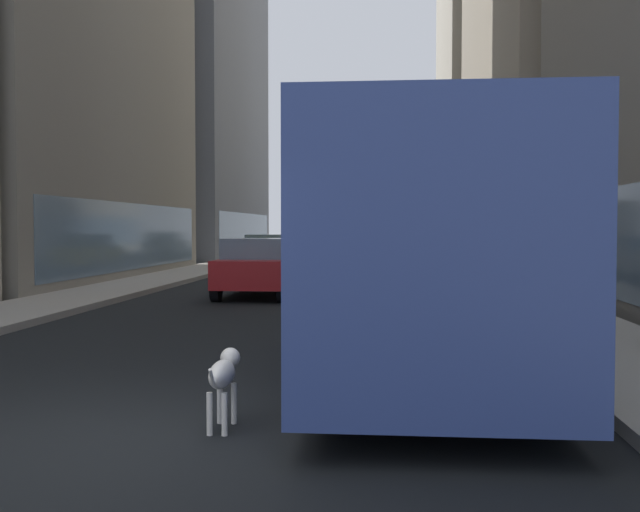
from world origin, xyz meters
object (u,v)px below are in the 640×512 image
Objects in this scene: dalmatian_dog at (223,375)px; pedestrian_in_coat at (553,276)px; car_red_coupe at (260,267)px; box_truck at (397,233)px; car_yellow_taxi at (269,253)px; transit_bus at (417,237)px; car_white_van at (400,258)px; car_grey_wagon at (333,244)px.

pedestrian_in_coat is at bearing 57.63° from dalmatian_dog.
box_truck reaches higher than car_red_coupe.
car_yellow_taxi is at bearing 115.36° from pedestrian_in_coat.
box_truck is at bearing 90.00° from transit_bus.
transit_bus is 5.15m from dalmatian_dog.
car_white_van is 4.60× the size of dalmatian_dog.
transit_bus is at bearing -90.00° from car_white_van.
car_grey_wagon is (-4.00, 36.89, -0.95)m from transit_bus.
pedestrian_in_coat is at bearing 46.48° from transit_bus.
transit_bus reaches higher than car_grey_wagon.
transit_bus is at bearing -90.00° from box_truck.
transit_bus is 21.05m from car_yellow_taxi.
car_grey_wagon is 13.71m from box_truck.
car_yellow_taxi is 4.11× the size of dalmatian_dog.
transit_bus reaches higher than pedestrian_in_coat.
car_red_coupe is 0.57× the size of box_truck.
car_yellow_taxi is at bearing 98.02° from car_red_coupe.
transit_bus reaches higher than car_white_van.
transit_bus is 2.43× the size of car_grey_wagon.
pedestrian_in_coat is at bearing -82.74° from box_truck.
pedestrian_in_coat is (6.67, -34.08, 0.19)m from car_grey_wagon.
car_grey_wagon is 2.81× the size of pedestrian_in_coat.
car_red_coupe is 7.64m from car_white_van.
car_white_van is at bearing -40.89° from car_yellow_taxi.
car_red_coupe is 0.96× the size of car_white_van.
box_truck reaches higher than car_white_van.
pedestrian_in_coat reaches higher than car_grey_wagon.
car_red_coupe is at bearing -105.03° from box_truck.
car_grey_wagon is at bearing 90.00° from car_red_coupe.
car_grey_wagon is 34.73m from pedestrian_in_coat.
car_yellow_taxi is at bearing -95.50° from car_grey_wagon.
box_truck reaches higher than car_yellow_taxi.
car_grey_wagon is 21.85m from car_white_van.
car_yellow_taxi is (-1.60, 11.36, -0.00)m from car_red_coupe.
car_grey_wagon and car_white_van have the same top height.
transit_bus is 37.12m from car_grey_wagon.
box_truck is (0.00, 23.80, -0.11)m from transit_bus.
box_truck is at bearing 85.95° from dalmatian_dog.
car_grey_wagon reaches higher than dalmatian_dog.
box_truck is 4.44× the size of pedestrian_in_coat.
car_grey_wagon is at bearing 101.08° from pedestrian_in_coat.
pedestrian_in_coat is at bearing -78.92° from car_grey_wagon.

